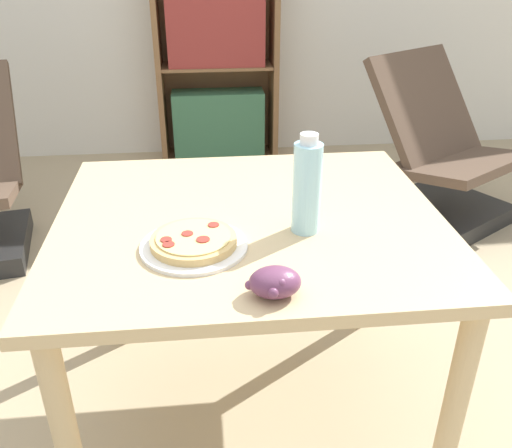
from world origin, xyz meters
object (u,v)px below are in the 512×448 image
Objects in this scene: grape_bunch at (276,283)px; drink_bottle at (307,187)px; bookshelf at (217,74)px; lounge_chair_far at (442,170)px; pizza_on_plate at (194,243)px.

drink_bottle is (0.12, 0.29, 0.09)m from grape_bunch.
drink_bottle is at bearing -86.92° from bookshelf.
lounge_chair_far is at bearing 55.68° from grape_bunch.
drink_bottle is 1.86m from lounge_chair_far.
pizza_on_plate is 2.57m from bookshelf.
pizza_on_plate is at bearing -167.63° from drink_bottle.
drink_bottle is (0.29, 0.06, 0.11)m from pizza_on_plate.
pizza_on_plate is at bearing -163.78° from lounge_chair_far.
drink_bottle is 0.27× the size of lounge_chair_far.
grape_bunch reaches higher than pizza_on_plate.
drink_bottle is at bearing -158.14° from lounge_chair_far.
grape_bunch is at bearing -89.66° from bookshelf.
grape_bunch is at bearing -156.06° from lounge_chair_far.
bookshelf is at bearing 106.10° from lounge_chair_far.
lounge_chair_far is (1.34, 1.49, -0.47)m from pizza_on_plate.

